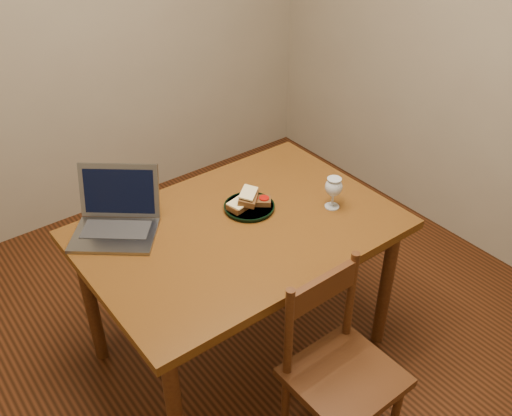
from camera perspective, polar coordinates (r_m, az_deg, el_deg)
floor at (r=2.89m, az=-1.02°, el=-14.07°), size 3.20×3.20×0.02m
back_wall at (r=3.46m, az=-18.31°, el=18.56°), size 3.20×0.02×2.60m
right_wall at (r=3.25m, az=23.18°, el=16.62°), size 0.02×3.20×2.60m
table at (r=2.45m, az=-1.65°, el=-3.42°), size 1.30×0.90×0.74m
chair at (r=2.25m, az=8.52°, el=-15.21°), size 0.40×0.38×0.42m
plate at (r=2.50m, az=-0.68°, el=0.09°), size 0.22×0.22×0.02m
sandwich_cheese at (r=2.47m, az=-1.52°, el=0.43°), size 0.13×0.09×0.04m
sandwich_tomato at (r=2.49m, az=0.25°, el=0.82°), size 0.13×0.12×0.03m
sandwich_top at (r=2.47m, az=-0.76°, el=1.18°), size 0.14×0.14×0.04m
milk_glass at (r=2.49m, az=7.72°, el=1.51°), size 0.08×0.08×0.15m
laptop at (r=2.43m, az=-13.75°, el=-0.58°), size 0.45×0.45×0.24m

